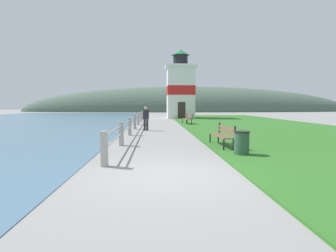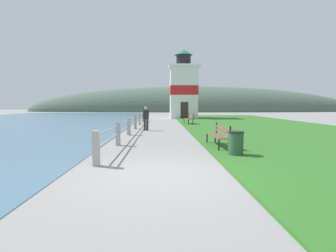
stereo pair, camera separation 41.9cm
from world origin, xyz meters
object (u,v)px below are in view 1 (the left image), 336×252
at_px(park_bench_near, 223,134).
at_px(lighthouse, 180,89).
at_px(park_bench_midway, 188,118).
at_px(trash_bin, 242,143).
at_px(person_strolling, 146,118).

relative_size(park_bench_near, lighthouse, 0.24).
bearing_deg(park_bench_near, lighthouse, -93.93).
distance_m(park_bench_midway, lighthouse, 10.70).
xyz_separation_m(lighthouse, trash_bin, (-0.25, -24.08, -3.23)).
xyz_separation_m(park_bench_midway, trash_bin, (0.08, -13.86, -0.11)).
height_order(park_bench_near, trash_bin, park_bench_near).
bearing_deg(park_bench_midway, person_strolling, 48.36).
height_order(park_bench_midway, person_strolling, person_strolling).
xyz_separation_m(park_bench_midway, lighthouse, (0.33, 10.23, 3.12)).
bearing_deg(lighthouse, person_strolling, -103.79).
height_order(park_bench_midway, trash_bin, park_bench_midway).
distance_m(person_strolling, trash_bin, 9.44).
xyz_separation_m(park_bench_near, person_strolling, (-3.36, 6.92, 0.32)).
bearing_deg(person_strolling, lighthouse, -18.21).
distance_m(park_bench_midway, trash_bin, 13.86).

